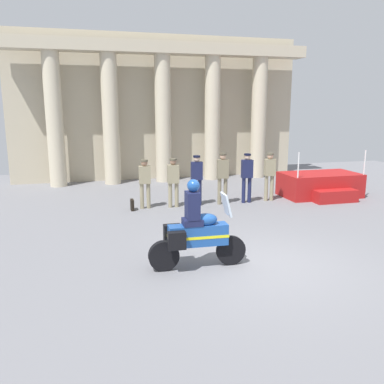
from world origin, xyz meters
TOP-DOWN VIEW (x-y plane):
  - ground_plane at (0.00, 0.00)m, footprint 28.00×28.00m
  - colonnade_backdrop at (-0.20, 10.90)m, footprint 13.26×1.55m
  - reviewing_stand at (4.90, 5.67)m, footprint 2.85×2.10m
  - officer_in_row_0 at (-1.75, 5.56)m, footprint 0.40×0.25m
  - officer_in_row_1 at (-0.81, 5.48)m, footprint 0.40×0.25m
  - officer_in_row_2 at (0.01, 5.50)m, footprint 0.40×0.25m
  - officer_in_row_3 at (0.93, 5.48)m, footprint 0.40×0.25m
  - officer_in_row_4 at (1.83, 5.48)m, footprint 0.40×0.25m
  - officer_in_row_5 at (2.73, 5.56)m, footprint 0.40×0.25m
  - motorcycle_with_rider at (-1.49, 0.24)m, footprint 2.09×0.71m
  - briefcase_on_ground at (-2.21, 5.42)m, footprint 0.10×0.32m

SIDE VIEW (x-z plane):
  - ground_plane at x=0.00m, z-range 0.00..0.00m
  - briefcase_on_ground at x=-2.21m, z-range 0.00..0.36m
  - reviewing_stand at x=4.90m, z-range -0.47..1.32m
  - motorcycle_with_rider at x=-1.49m, z-range -0.16..1.74m
  - officer_in_row_0 at x=-1.75m, z-range 0.15..1.79m
  - officer_in_row_1 at x=-0.81m, z-range 0.15..1.81m
  - officer_in_row_2 at x=0.01m, z-range 0.16..1.88m
  - officer_in_row_5 at x=2.73m, z-range 0.16..1.88m
  - officer_in_row_4 at x=1.83m, z-range 0.16..1.90m
  - officer_in_row_3 at x=0.93m, z-range 0.16..1.94m
  - colonnade_backdrop at x=-0.20m, z-range 0.19..6.71m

